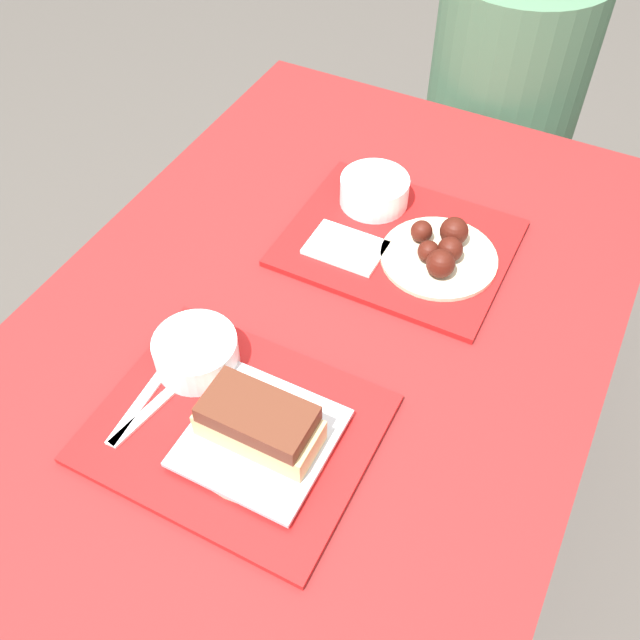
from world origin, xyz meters
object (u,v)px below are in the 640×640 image
at_px(bowl_coleslaw_near, 196,351).
at_px(person_seated_across, 509,72).
at_px(tray_near, 235,428).
at_px(bowl_coleslaw_far, 374,189).
at_px(tray_far, 398,243).
at_px(brisket_sandwich_plate, 259,429).
at_px(wings_plate_far, 441,251).

bearing_deg(bowl_coleslaw_near, person_seated_across, 81.35).
relative_size(tray_near, person_seated_across, 0.52).
height_order(bowl_coleslaw_far, person_seated_across, person_seated_across).
bearing_deg(person_seated_across, tray_far, -89.79).
xyz_separation_m(tray_near, brisket_sandwich_plate, (0.05, -0.01, 0.04)).
distance_m(bowl_coleslaw_far, wings_plate_far, 0.19).
bearing_deg(tray_near, brisket_sandwich_plate, -6.90).
distance_m(tray_near, bowl_coleslaw_far, 0.55).
distance_m(bowl_coleslaw_near, wings_plate_far, 0.46).
xyz_separation_m(tray_near, person_seated_across, (0.05, 1.15, -0.02)).
xyz_separation_m(bowl_coleslaw_far, person_seated_across, (0.08, 0.61, -0.05)).
height_order(brisket_sandwich_plate, wings_plate_far, brisket_sandwich_plate).
bearing_deg(bowl_coleslaw_near, tray_near, -33.30).
xyz_separation_m(tray_near, wings_plate_far, (0.14, 0.46, 0.03)).
relative_size(brisket_sandwich_plate, person_seated_across, 0.26).
xyz_separation_m(bowl_coleslaw_near, person_seated_across, (0.16, 1.08, -0.05)).
bearing_deg(wings_plate_far, person_seated_across, 96.94).
bearing_deg(tray_near, wings_plate_far, 73.04).
relative_size(tray_far, person_seated_across, 0.52).
relative_size(bowl_coleslaw_far, person_seated_across, 0.17).
xyz_separation_m(brisket_sandwich_plate, bowl_coleslaw_far, (-0.07, 0.55, -0.00)).
height_order(bowl_coleslaw_near, wings_plate_far, wings_plate_far).
bearing_deg(bowl_coleslaw_far, brisket_sandwich_plate, -82.43).
distance_m(tray_far, person_seated_across, 0.69).
distance_m(tray_near, bowl_coleslaw_near, 0.14).
height_order(tray_near, wings_plate_far, wings_plate_far).
height_order(tray_near, bowl_coleslaw_near, bowl_coleslaw_near).
distance_m(brisket_sandwich_plate, wings_plate_far, 0.47).
bearing_deg(tray_near, person_seated_across, 87.27).
bearing_deg(wings_plate_far, tray_near, -106.96).
relative_size(tray_near, brisket_sandwich_plate, 1.98).
xyz_separation_m(brisket_sandwich_plate, person_seated_across, (0.01, 1.16, -0.06)).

